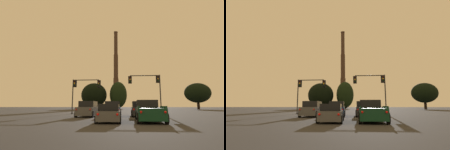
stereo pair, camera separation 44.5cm
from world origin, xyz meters
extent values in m
cube|color=#0F3823|center=(3.19, 14.63, 0.66)|extent=(2.16, 5.46, 0.88)
cube|color=black|center=(3.25, 16.38, 1.46)|extent=(1.89, 1.86, 0.72)
cube|color=#0F3823|center=(2.21, 13.27, 1.18)|extent=(0.17, 2.43, 0.16)
cube|color=#0F3823|center=(4.09, 13.22, 1.18)|extent=(0.17, 2.43, 0.16)
cylinder|color=black|center=(2.28, 16.86, 0.40)|extent=(0.24, 0.81, 0.80)
cylinder|color=black|center=(4.24, 16.80, 0.40)|extent=(0.24, 0.81, 0.80)
cylinder|color=black|center=(2.15, 12.46, 0.40)|extent=(0.24, 0.81, 0.80)
cylinder|color=black|center=(4.11, 12.40, 0.40)|extent=(0.24, 0.81, 0.80)
sphere|color=red|center=(2.29, 11.94, 0.85)|extent=(0.17, 0.17, 0.17)
sphere|color=red|center=(3.93, 11.89, 0.85)|extent=(0.17, 0.17, 0.17)
cube|color=#4C4F54|center=(-0.07, 14.01, 0.53)|extent=(1.79, 4.03, 0.72)
cube|color=black|center=(-0.06, 13.61, 1.16)|extent=(1.59, 1.93, 0.55)
cylinder|color=black|center=(-0.94, 15.62, 0.30)|extent=(0.23, 0.60, 0.60)
cylinder|color=black|center=(0.74, 15.65, 0.30)|extent=(0.23, 0.60, 0.60)
cylinder|color=black|center=(-0.88, 12.37, 0.30)|extent=(0.23, 0.60, 0.60)
cylinder|color=black|center=(0.80, 12.40, 0.30)|extent=(0.23, 0.60, 0.60)
sphere|color=red|center=(-0.72, 11.98, 0.68)|extent=(0.17, 0.17, 0.17)
sphere|color=red|center=(0.64, 12.01, 0.68)|extent=(0.17, 0.17, 0.17)
cube|color=#4C4F54|center=(-3.32, 21.15, 0.68)|extent=(2.03, 4.84, 0.95)
cube|color=black|center=(-3.32, 21.27, 1.51)|extent=(1.84, 2.84, 0.70)
cylinder|color=black|center=(-4.22, 23.09, 0.38)|extent=(0.24, 0.76, 0.76)
cylinder|color=black|center=(-2.34, 23.05, 0.38)|extent=(0.24, 0.76, 0.76)
cylinder|color=black|center=(-4.30, 19.25, 0.38)|extent=(0.24, 0.76, 0.76)
cylinder|color=black|center=(-2.42, 19.20, 0.38)|extent=(0.24, 0.76, 0.76)
sphere|color=red|center=(-4.16, 18.75, 0.89)|extent=(0.17, 0.17, 0.17)
sphere|color=red|center=(-2.60, 18.71, 0.89)|extent=(0.17, 0.17, 0.17)
cube|color=#232328|center=(3.04, 22.10, 0.68)|extent=(2.01, 4.84, 0.95)
cube|color=black|center=(3.04, 22.22, 1.51)|extent=(1.83, 2.83, 0.70)
cylinder|color=black|center=(2.14, 24.05, 0.38)|extent=(0.23, 0.76, 0.76)
cylinder|color=black|center=(4.02, 24.01, 0.38)|extent=(0.23, 0.76, 0.76)
cylinder|color=black|center=(2.07, 20.20, 0.38)|extent=(0.23, 0.76, 0.76)
cylinder|color=black|center=(3.95, 20.16, 0.38)|extent=(0.23, 0.76, 0.76)
sphere|color=red|center=(2.22, 19.70, 0.89)|extent=(0.17, 0.17, 0.17)
sphere|color=red|center=(3.78, 19.67, 0.89)|extent=(0.17, 0.17, 0.17)
cube|color=navy|center=(-0.34, 21.96, 0.68)|extent=(2.05, 4.85, 0.95)
cube|color=black|center=(-0.34, 22.08, 1.51)|extent=(1.86, 2.85, 0.70)
cylinder|color=black|center=(-1.33, 23.86, 0.38)|extent=(0.24, 0.77, 0.76)
cylinder|color=black|center=(0.55, 23.91, 0.38)|extent=(0.24, 0.77, 0.76)
cylinder|color=black|center=(-1.23, 20.01, 0.38)|extent=(0.24, 0.77, 0.76)
cylinder|color=black|center=(0.65, 20.07, 0.38)|extent=(0.24, 0.77, 0.76)
sphere|color=red|center=(-1.05, 19.52, 0.89)|extent=(0.17, 0.17, 0.17)
sphere|color=red|center=(0.51, 19.57, 0.89)|extent=(0.17, 0.17, 0.17)
cylinder|color=#2D2D30|center=(-7.47, 28.25, 2.86)|extent=(0.18, 0.18, 5.72)
cylinder|color=black|center=(-7.47, 28.25, 0.05)|extent=(0.40, 0.40, 0.10)
cube|color=black|center=(-7.18, 28.25, 5.05)|extent=(0.34, 0.34, 1.04)
cube|color=black|center=(-7.18, 28.43, 5.05)|extent=(0.58, 0.03, 1.25)
sphere|color=#320504|center=(-7.18, 28.06, 5.37)|extent=(0.22, 0.22, 0.22)
sphere|color=#F2AD14|center=(-7.18, 28.06, 5.05)|extent=(0.22, 0.22, 0.22)
sphere|color=black|center=(-7.18, 28.06, 4.72)|extent=(0.22, 0.22, 0.22)
cylinder|color=#2D2D30|center=(-5.28, 28.25, 5.62)|extent=(4.39, 0.14, 0.14)
sphere|color=#2D2D30|center=(-7.47, 28.25, 5.62)|extent=(0.18, 0.18, 0.18)
cube|color=black|center=(-3.09, 28.25, 4.98)|extent=(0.34, 0.34, 1.04)
cube|color=black|center=(-3.09, 28.43, 4.98)|extent=(0.58, 0.03, 1.25)
sphere|color=#320504|center=(-3.09, 28.06, 5.30)|extent=(0.22, 0.22, 0.22)
sphere|color=#F2AD14|center=(-3.09, 28.06, 4.98)|extent=(0.22, 0.22, 0.22)
sphere|color=black|center=(-3.09, 28.06, 4.65)|extent=(0.22, 0.22, 0.22)
cylinder|color=#2D2D30|center=(6.84, 27.68, 3.12)|extent=(0.18, 0.18, 6.25)
cylinder|color=black|center=(6.84, 27.68, 0.05)|extent=(0.40, 0.40, 0.10)
cube|color=black|center=(6.55, 27.68, 5.58)|extent=(0.34, 0.34, 1.04)
cube|color=black|center=(6.55, 27.86, 5.58)|extent=(0.58, 0.03, 1.25)
sphere|color=#320504|center=(6.55, 27.49, 5.90)|extent=(0.22, 0.22, 0.22)
sphere|color=#F2AD14|center=(6.55, 27.49, 5.58)|extent=(0.22, 0.22, 0.22)
sphere|color=black|center=(6.55, 27.49, 5.26)|extent=(0.22, 0.22, 0.22)
cylinder|color=#2D2D30|center=(4.47, 27.68, 6.15)|extent=(4.74, 0.14, 0.14)
sphere|color=#2D2D30|center=(6.84, 27.68, 6.15)|extent=(0.18, 0.18, 0.18)
cube|color=black|center=(2.10, 27.68, 5.51)|extent=(0.34, 0.34, 1.04)
cube|color=black|center=(2.10, 27.86, 5.51)|extent=(0.58, 0.03, 1.25)
sphere|color=#320504|center=(2.10, 27.49, 5.83)|extent=(0.22, 0.22, 0.22)
sphere|color=#F2AD14|center=(2.10, 27.49, 5.51)|extent=(0.22, 0.22, 0.22)
sphere|color=black|center=(2.10, 27.49, 5.19)|extent=(0.22, 0.22, 0.22)
cylinder|color=#3C2B22|center=(-4.87, 124.38, 1.71)|extent=(5.91, 5.91, 3.42)
cylinder|color=#473328|center=(-4.87, 124.38, 12.36)|extent=(3.69, 3.69, 17.88)
cylinder|color=#473328|center=(-4.87, 124.38, 30.24)|extent=(3.17, 3.17, 17.88)
cylinder|color=#473328|center=(-4.87, 124.38, 48.12)|extent=(2.66, 2.66, 17.88)
cylinder|color=#4E382C|center=(-4.87, 124.38, 56.70)|extent=(2.98, 2.98, 0.70)
cylinder|color=black|center=(31.55, 74.82, 1.85)|extent=(1.05, 1.05, 3.71)
ellipsoid|color=black|center=(31.55, 74.82, 6.78)|extent=(10.52, 9.46, 8.18)
cylinder|color=black|center=(-1.79, 82.91, 1.04)|extent=(0.82, 0.82, 2.09)
ellipsoid|color=black|center=(-1.79, 82.91, 6.70)|extent=(8.18, 7.36, 12.31)
cylinder|color=black|center=(-13.48, 83.14, 1.14)|extent=(1.23, 1.23, 2.28)
ellipsoid|color=black|center=(-13.48, 83.14, 6.59)|extent=(12.28, 11.05, 11.50)
camera|label=1|loc=(1.17, -0.45, 1.24)|focal=28.00mm
camera|label=2|loc=(1.61, -0.42, 1.24)|focal=28.00mm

